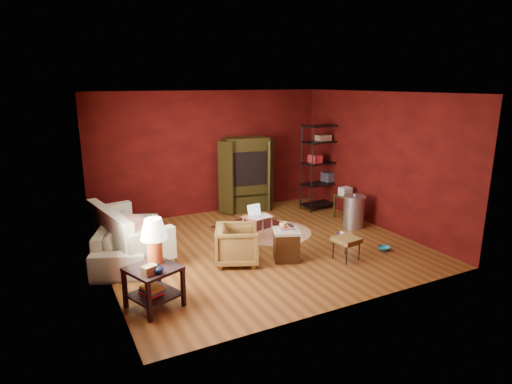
# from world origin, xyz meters

# --- Properties ---
(room) EXTENTS (5.54, 5.04, 2.84)m
(room) POSITION_xyz_m (-0.04, -0.01, 1.40)
(room) COLOR brown
(room) RESTS_ON ground
(sofa) EXTENTS (1.34, 2.26, 0.85)m
(sofa) POSITION_xyz_m (-2.29, 0.63, 0.42)
(sofa) COLOR #AEAF97
(sofa) RESTS_ON ground
(armchair) EXTENTS (0.88, 0.90, 0.72)m
(armchair) POSITION_xyz_m (-0.71, -0.49, 0.36)
(armchair) COLOR black
(armchair) RESTS_ON ground
(pet_bowl_steel) EXTENTS (0.22, 0.12, 0.22)m
(pet_bowl_steel) POSITION_xyz_m (1.68, -0.24, 0.11)
(pet_bowl_steel) COLOR silver
(pet_bowl_steel) RESTS_ON ground
(pet_bowl_turquoise) EXTENTS (0.23, 0.15, 0.22)m
(pet_bowl_turquoise) POSITION_xyz_m (1.91, -1.21, 0.11)
(pet_bowl_turquoise) COLOR #29A1C2
(pet_bowl_turquoise) RESTS_ON ground
(vase) EXTENTS (0.16, 0.16, 0.13)m
(vase) POSITION_xyz_m (-2.30, -1.54, 0.65)
(vase) COLOR #0C1B3F
(vase) RESTS_ON side_table
(mug) EXTENTS (0.14, 0.12, 0.12)m
(mug) POSITION_xyz_m (0.01, -0.77, 0.66)
(mug) COLOR #E6D470
(mug) RESTS_ON hamper
(side_table) EXTENTS (0.80, 0.80, 1.21)m
(side_table) POSITION_xyz_m (-2.28, -1.25, 0.73)
(side_table) COLOR black
(side_table) RESTS_ON ground
(sofa_cushions) EXTENTS (1.14, 2.11, 0.84)m
(sofa_cushions) POSITION_xyz_m (-2.32, 0.58, 0.41)
(sofa_cushions) COLOR #AEAF97
(sofa_cushions) RESTS_ON sofa
(hamper) EXTENTS (0.58, 0.58, 0.62)m
(hamper) POSITION_xyz_m (0.10, -0.75, 0.28)
(hamper) COLOR #43260F
(hamper) RESTS_ON ground
(footstool) EXTENTS (0.44, 0.44, 0.40)m
(footstool) POSITION_xyz_m (1.02, -1.22, 0.35)
(footstool) COLOR black
(footstool) RESTS_ON ground
(rug_round) EXTENTS (1.69, 1.69, 0.01)m
(rug_round) POSITION_xyz_m (0.57, 0.54, 0.01)
(rug_round) COLOR beige
(rug_round) RESTS_ON ground
(rug_oriental) EXTENTS (1.49, 1.17, 0.01)m
(rug_oriental) POSITION_xyz_m (0.30, 1.16, 0.02)
(rug_oriental) COLOR #461214
(rug_oriental) RESTS_ON ground
(laptop_desk) EXTENTS (0.58, 0.48, 0.66)m
(laptop_desk) POSITION_xyz_m (0.13, 0.40, 0.41)
(laptop_desk) COLOR #CB6E5C
(laptop_desk) RESTS_ON ground
(tv_armoire) EXTENTS (1.36, 0.84, 1.74)m
(tv_armoire) POSITION_xyz_m (0.77, 2.22, 0.91)
(tv_armoire) COLOR #2D260D
(tv_armoire) RESTS_ON ground
(wire_shelving) EXTENTS (1.02, 0.51, 2.01)m
(wire_shelving) POSITION_xyz_m (2.49, 1.57, 1.10)
(wire_shelving) COLOR black
(wire_shelving) RESTS_ON ground
(small_stand) EXTENTS (0.39, 0.39, 0.72)m
(small_stand) POSITION_xyz_m (2.45, 0.64, 0.54)
(small_stand) COLOR #2D260D
(small_stand) RESTS_ON ground
(trash_can) EXTENTS (0.61, 0.61, 0.73)m
(trash_can) POSITION_xyz_m (2.25, 0.08, 0.34)
(trash_can) COLOR #B9BAC1
(trash_can) RESTS_ON ground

